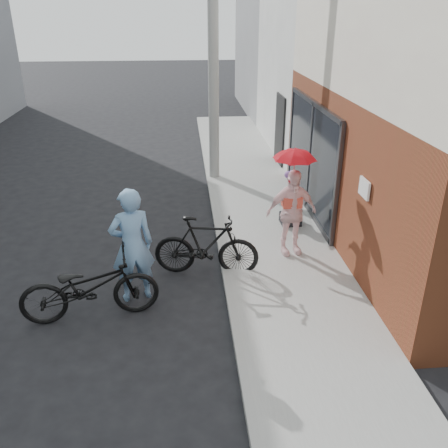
{
  "coord_description": "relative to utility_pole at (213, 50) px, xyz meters",
  "views": [
    {
      "loc": [
        0.26,
        -6.8,
        4.49
      ],
      "look_at": [
        0.9,
        0.57,
        1.1
      ],
      "focal_mm": 38.0,
      "sensor_mm": 36.0,
      "label": 1
    }
  ],
  "objects": [
    {
      "name": "ground",
      "position": [
        -1.1,
        -6.0,
        -3.5
      ],
      "size": [
        80.0,
        80.0,
        0.0
      ],
      "primitive_type": "plane",
      "color": "black",
      "rests_on": "ground"
    },
    {
      "name": "sidewalk",
      "position": [
        1.0,
        -4.0,
        -3.44
      ],
      "size": [
        2.2,
        24.0,
        0.12
      ],
      "primitive_type": "cube",
      "color": "#979691",
      "rests_on": "ground"
    },
    {
      "name": "curb",
      "position": [
        -0.16,
        -4.0,
        -3.44
      ],
      "size": [
        0.12,
        24.0,
        0.12
      ],
      "primitive_type": "cube",
      "color": "#9E9E99",
      "rests_on": "ground"
    },
    {
      "name": "plaster_building",
      "position": [
        6.1,
        3.0,
        0.0
      ],
      "size": [
        8.0,
        6.0,
        7.0
      ],
      "primitive_type": "cube",
      "color": "silver",
      "rests_on": "ground"
    },
    {
      "name": "east_building_far",
      "position": [
        6.1,
        10.0,
        0.0
      ],
      "size": [
        8.0,
        8.0,
        7.0
      ],
      "primitive_type": "cube",
      "color": "gray",
      "rests_on": "ground"
    },
    {
      "name": "utility_pole",
      "position": [
        0.0,
        0.0,
        0.0
      ],
      "size": [
        0.28,
        0.28,
        7.0
      ],
      "primitive_type": "cylinder",
      "color": "#9E9E99",
      "rests_on": "ground"
    },
    {
      "name": "officer",
      "position": [
        -1.73,
        -5.88,
        -2.52
      ],
      "size": [
        0.82,
        0.66,
        1.97
      ],
      "primitive_type": "imported",
      "rotation": [
        0.0,
        0.0,
        3.44
      ],
      "color": "#6E9AC4",
      "rests_on": "ground"
    },
    {
      "name": "bike_left",
      "position": [
        -2.37,
        -6.4,
        -2.94
      ],
      "size": [
        2.2,
        1.04,
        1.11
      ],
      "primitive_type": "imported",
      "rotation": [
        0.0,
        0.0,
        1.72
      ],
      "color": "black",
      "rests_on": "ground"
    },
    {
      "name": "bike_right",
      "position": [
        -0.5,
        -5.2,
        -2.93
      ],
      "size": [
        1.97,
        0.85,
        1.14
      ],
      "primitive_type": "imported",
      "rotation": [
        0.0,
        0.0,
        1.4
      ],
      "color": "black",
      "rests_on": "ground"
    },
    {
      "name": "kimono_woman",
      "position": [
        1.14,
        -4.72,
        -2.54
      ],
      "size": [
        1.04,
        0.56,
        1.69
      ],
      "primitive_type": "imported",
      "rotation": [
        0.0,
        0.0,
        0.16
      ],
      "color": "#FFD5D7",
      "rests_on": "sidewalk"
    },
    {
      "name": "parasol",
      "position": [
        1.14,
        -4.72,
        -1.36
      ],
      "size": [
        0.76,
        0.76,
        0.67
      ],
      "primitive_type": "imported",
      "color": "red",
      "rests_on": "kimono_woman"
    },
    {
      "name": "planter",
      "position": [
        1.46,
        -3.39,
        -3.27
      ],
      "size": [
        0.44,
        0.44,
        0.22
      ],
      "primitive_type": "cube",
      "rotation": [
        0.0,
        0.0,
        0.03
      ],
      "color": "black",
      "rests_on": "sidewalk"
    },
    {
      "name": "potted_plant",
      "position": [
        1.46,
        -3.39,
        -2.84
      ],
      "size": [
        0.58,
        0.5,
        0.64
      ],
      "primitive_type": "imported",
      "color": "#2F5D25",
      "rests_on": "planter"
    }
  ]
}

